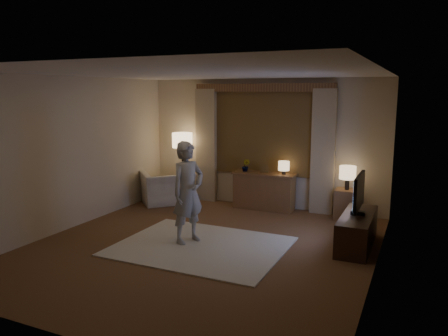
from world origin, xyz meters
The scene contains 13 objects.
room centered at (0.00, 0.50, 1.33)m, with size 5.04×5.54×2.64m.
rug centered at (0.00, 0.00, 0.01)m, with size 2.50×2.00×0.02m, color beige.
sideboard centered at (0.13, 2.50, 0.35)m, with size 1.20×0.40×0.70m, color brown.
picture_frame centered at (0.13, 2.50, 0.80)m, with size 0.16×0.02×0.20m, color brown.
plant centered at (-0.27, 2.50, 0.85)m, with size 0.17×0.13×0.30m, color #999999.
table_lamp_sideboard centered at (0.53, 2.50, 0.90)m, with size 0.22×0.22×0.30m.
floor_lamp centered at (-1.70, 2.41, 1.24)m, with size 0.43×0.43×1.48m.
armchair centered at (-1.91, 2.09, 0.34)m, with size 1.04×0.91×0.68m, color beige.
side_table centered at (1.75, 2.45, 0.28)m, with size 0.40×0.40×0.56m, color brown.
table_lamp_side centered at (1.75, 2.45, 0.87)m, with size 0.30×0.30×0.44m.
tv_stand centered at (2.15, 1.02, 0.25)m, with size 0.45×1.40×0.50m, color black.
tv centered at (2.15, 1.02, 0.84)m, with size 0.21×0.86×0.62m.
person centered at (-0.27, 0.10, 0.81)m, with size 0.58×0.38×1.58m, color #9E9A91.
Camera 1 is at (2.97, -5.63, 2.33)m, focal length 35.00 mm.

